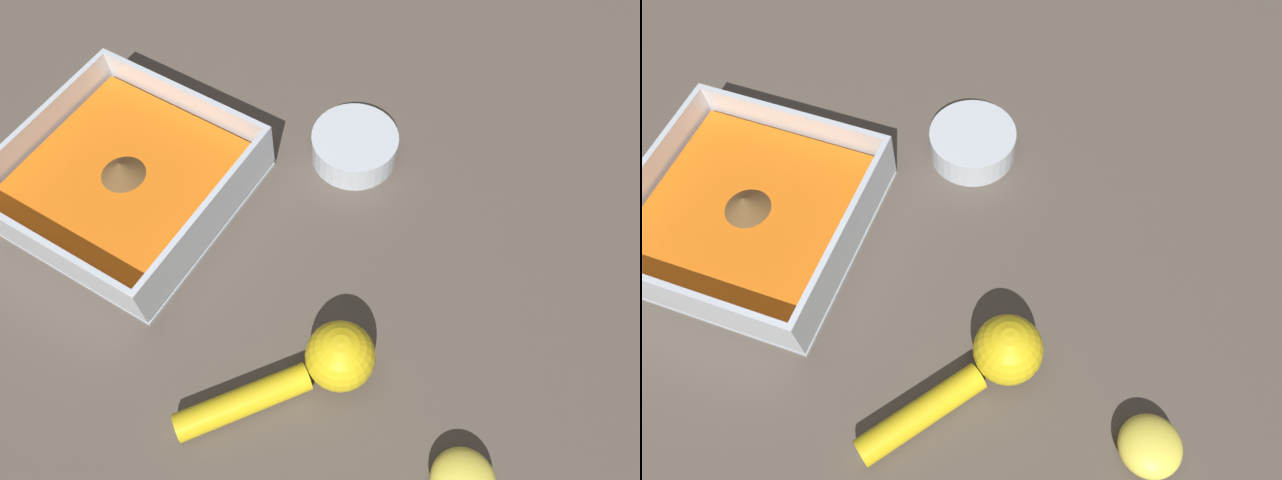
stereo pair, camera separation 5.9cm
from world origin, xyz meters
The scene contains 5 objects.
ground_plane centered at (0.00, 0.00, 0.00)m, with size 4.00×4.00×0.00m, color brown.
square_dish centered at (-0.03, 0.05, 0.02)m, with size 0.22×0.22×0.06m.
spice_bowl centered at (0.13, -0.13, 0.02)m, with size 0.09×0.09×0.03m.
lemon_squeezer centered at (-0.10, -0.22, 0.03)m, with size 0.16×0.13×0.06m.
lemon_half centered at (-0.12, -0.37, 0.01)m, with size 0.05×0.05×0.03m.
Camera 2 is at (-0.27, -0.26, 0.54)m, focal length 35.00 mm.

